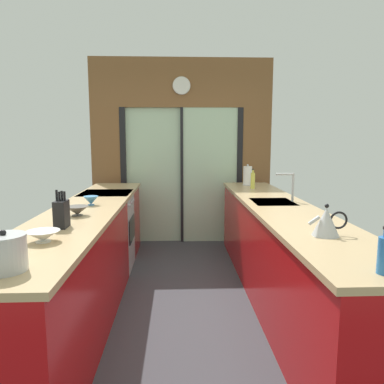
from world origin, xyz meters
name	(u,v)px	position (x,y,z in m)	size (l,w,h in m)	color
ground_plane	(185,289)	(0.00, 0.60, -0.01)	(5.04, 7.60, 0.02)	#38383D
back_wall_unit	(182,141)	(0.00, 2.40, 1.52)	(2.64, 0.12, 2.70)	brown
left_counter_run	(83,261)	(-0.91, 0.13, 0.47)	(0.62, 3.80, 0.92)	#AD0C0F
right_counter_run	(280,253)	(0.91, 0.30, 0.46)	(0.62, 3.80, 0.92)	#AD0C0F
sink_faucet	(290,183)	(1.06, 0.55, 1.11)	(0.19, 0.02, 0.29)	#B7BABC
oven_range	(107,231)	(-0.91, 1.25, 0.46)	(0.60, 0.60, 0.92)	#B7BABC
mixing_bowl_near	(43,236)	(-0.89, -0.84, 0.96)	(0.20, 0.20, 0.07)	silver
mixing_bowl_mid	(77,211)	(-0.89, -0.07, 0.96)	(0.19, 0.19, 0.08)	#514C47
mixing_bowl_far	(91,200)	(-0.89, 0.42, 0.97)	(0.14, 0.14, 0.09)	teal
knife_block	(61,214)	(-0.89, -0.47, 1.02)	(0.08, 0.14, 0.27)	black
stock_pot	(4,253)	(-0.89, -1.34, 1.01)	(0.21, 0.21, 0.20)	#B7BABC
kettle	(326,222)	(0.89, -0.77, 1.01)	(0.26, 0.17, 0.21)	#B7BABC
soap_bottle_far	(253,180)	(0.89, 1.54, 1.03)	(0.05, 0.05, 0.25)	#D1CC4C
paper_towel_roll	(248,176)	(0.89, 1.89, 1.05)	(0.14, 0.14, 0.29)	#B7BABC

